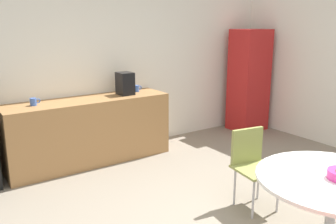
{
  "coord_description": "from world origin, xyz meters",
  "views": [
    {
      "loc": [
        -2.28,
        -1.95,
        1.93
      ],
      "look_at": [
        -0.08,
        1.27,
        0.95
      ],
      "focal_mm": 38.81,
      "sensor_mm": 36.0,
      "label": 1
    }
  ],
  "objects": [
    {
      "name": "round_table",
      "position": [
        0.3,
        -0.51,
        0.61
      ],
      "size": [
        1.22,
        1.22,
        0.73
      ],
      "color": "silver",
      "rests_on": "ground_plane"
    },
    {
      "name": "coffee_maker",
      "position": [
        0.12,
        2.65,
        1.06
      ],
      "size": [
        0.2,
        0.24,
        0.32
      ],
      "primitive_type": "cube",
      "color": "black",
      "rests_on": "counter_block"
    },
    {
      "name": "counter_block",
      "position": [
        -0.46,
        2.65,
        0.45
      ],
      "size": [
        2.26,
        0.6,
        0.9
      ],
      "primitive_type": "cube",
      "color": "#9E7042",
      "rests_on": "ground_plane"
    },
    {
      "name": "mug_white",
      "position": [
        0.36,
        2.75,
        0.95
      ],
      "size": [
        0.13,
        0.08,
        0.09
      ],
      "color": "#3F66BF",
      "rests_on": "counter_block"
    },
    {
      "name": "wall_back",
      "position": [
        0.0,
        3.0,
        1.3
      ],
      "size": [
        6.0,
        0.1,
        2.6
      ],
      "primitive_type": "cube",
      "color": "white",
      "rests_on": "ground_plane"
    },
    {
      "name": "locker_cabinet",
      "position": [
        2.55,
        2.55,
        0.9
      ],
      "size": [
        0.6,
        0.5,
        1.8
      ],
      "primitive_type": "cube",
      "color": "#B21E1E",
      "rests_on": "ground_plane"
    },
    {
      "name": "chair_olive",
      "position": [
        0.47,
        0.51,
        0.52
      ],
      "size": [
        0.48,
        0.48,
        0.83
      ],
      "color": "silver",
      "rests_on": "ground_plane"
    },
    {
      "name": "mug_green",
      "position": [
        -1.17,
        2.67,
        0.95
      ],
      "size": [
        0.13,
        0.08,
        0.09
      ],
      "color": "#3F66BF",
      "rests_on": "counter_block"
    }
  ]
}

